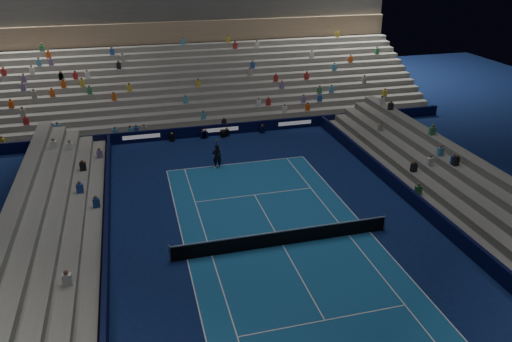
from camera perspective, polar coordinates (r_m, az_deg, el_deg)
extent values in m
plane|color=#0B1946|center=(28.45, 3.12, -8.61)|extent=(90.00, 90.00, 0.00)
cube|color=#1A558F|center=(28.45, 3.12, -8.60)|extent=(10.97, 23.77, 0.01)
cube|color=black|center=(44.37, -4.13, 4.83)|extent=(44.00, 0.25, 1.00)
cube|color=black|center=(32.15, 19.91, -4.93)|extent=(0.25, 37.00, 1.00)
cube|color=black|center=(27.25, -17.03, -10.25)|extent=(0.25, 37.00, 1.00)
cube|color=gray|center=(45.38, -4.36, 4.95)|extent=(44.00, 1.00, 0.50)
cube|color=gray|center=(46.23, -4.61, 5.65)|extent=(44.00, 1.00, 1.00)
cube|color=gray|center=(47.08, -4.84, 6.32)|extent=(44.00, 1.00, 1.50)
cube|color=gray|center=(47.94, -5.07, 6.97)|extent=(44.00, 1.00, 2.00)
cube|color=gray|center=(48.80, -5.29, 7.60)|extent=(44.00, 1.00, 2.50)
cube|color=gray|center=(49.67, -5.50, 8.20)|extent=(44.00, 1.00, 3.00)
cube|color=gray|center=(50.55, -5.71, 8.79)|extent=(44.00, 1.00, 3.50)
cube|color=gray|center=(51.44, -5.91, 9.35)|extent=(44.00, 1.00, 4.00)
cube|color=gray|center=(52.32, -6.10, 9.90)|extent=(44.00, 1.00, 4.50)
cube|color=gray|center=(53.22, -6.29, 10.42)|extent=(44.00, 1.00, 5.00)
cube|color=gray|center=(54.12, -6.47, 10.93)|extent=(44.00, 1.00, 5.50)
cube|color=gray|center=(55.02, -6.65, 11.42)|extent=(44.00, 1.00, 6.00)
cube|color=#967A5C|center=(55.30, -7.04, 15.81)|extent=(44.00, 0.60, 2.20)
cube|color=#484846|center=(56.33, -7.41, 18.62)|extent=(44.00, 2.40, 3.00)
cube|color=slate|center=(32.71, 21.01, -5.10)|extent=(1.00, 37.00, 0.50)
cube|color=slate|center=(33.15, 22.50, -4.45)|extent=(1.00, 37.00, 1.00)
cube|color=slate|center=(33.62, 23.95, -3.81)|extent=(1.00, 37.00, 1.50)
cube|color=slate|center=(34.12, 25.35, -3.20)|extent=(1.00, 37.00, 2.00)
cube|color=slate|center=(34.64, 26.70, -2.60)|extent=(1.00, 37.00, 2.50)
cube|color=gray|center=(27.46, -18.65, -10.83)|extent=(1.00, 37.00, 0.50)
cube|color=gray|center=(27.45, -20.82, -10.58)|extent=(1.00, 37.00, 1.00)
cube|color=gray|center=(27.48, -22.99, -10.32)|extent=(1.00, 37.00, 1.50)
cube|color=gray|center=(27.54, -25.15, -10.04)|extent=(1.00, 37.00, 2.00)
cube|color=gray|center=(27.64, -27.29, -9.75)|extent=(1.00, 37.00, 2.50)
cylinder|color=#B2B2B7|center=(27.15, -10.02, -9.43)|extent=(0.10, 0.10, 1.10)
cylinder|color=#B2B2B7|center=(30.49, 14.74, -5.79)|extent=(0.10, 0.10, 1.10)
cube|color=black|center=(28.21, 3.14, -7.85)|extent=(12.80, 0.03, 0.90)
cube|color=white|center=(27.94, 3.16, -7.00)|extent=(12.80, 0.04, 0.08)
imported|color=black|center=(37.54, -4.56, 1.72)|extent=(0.71, 0.48, 1.91)
cube|color=black|center=(44.01, -3.87, 4.38)|extent=(0.47, 0.56, 0.58)
cylinder|color=black|center=(43.54, -3.76, 4.40)|extent=(0.18, 0.36, 0.16)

